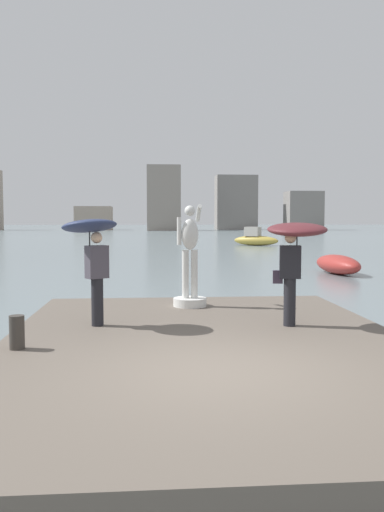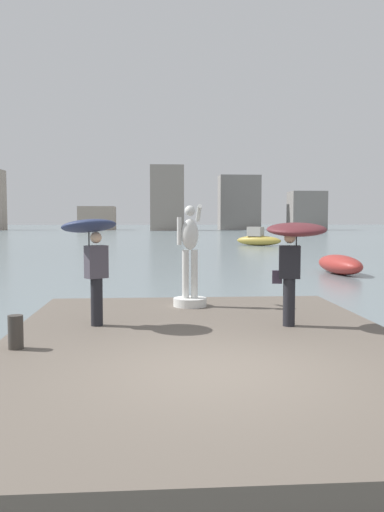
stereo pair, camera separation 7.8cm
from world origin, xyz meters
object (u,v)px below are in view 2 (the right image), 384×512
object	(u,v)px
mooring_bollard	(16,332)
boat_rightward	(340,264)
statue_white_figure	(190,269)
onlooker_right	(294,243)
onlooker_left	(91,243)
boat_far	(258,239)

from	to	relation	value
mooring_bollard	boat_rightward	distance (m)	17.36
statue_white_figure	onlooker_right	xyz separation A→B (m)	(1.75, -2.32, 0.68)
onlooker_left	boat_rightward	xyz separation A→B (m)	(9.15, 12.47, -1.51)
statue_white_figure	mooring_bollard	bearing A→B (deg)	-127.86
onlooker_right	mooring_bollard	size ratio (longest dim) A/B	3.80
onlooker_left	boat_rightward	size ratio (longest dim) A/B	0.55
onlooker_right	statue_white_figure	bearing A→B (deg)	127.00
boat_far	boat_rightward	size ratio (longest dim) A/B	1.14
mooring_bollard	boat_far	xyz separation A→B (m)	(11.47, 38.98, -0.06)
mooring_bollard	boat_far	world-z (taller)	boat_far
onlooker_left	boat_rightward	world-z (taller)	onlooker_left
statue_white_figure	boat_rightward	distance (m)	12.68
onlooker_right	boat_far	size ratio (longest dim) A/B	0.46
statue_white_figure	boat_far	bearing A→B (deg)	76.33
onlooker_right	boat_far	world-z (taller)	onlooker_right
statue_white_figure	boat_rightward	xyz separation A→B (m)	(7.21, 10.40, -0.83)
mooring_bollard	boat_far	size ratio (longest dim) A/B	0.12
onlooker_right	boat_far	distance (m)	38.22
onlooker_left	boat_rightward	bearing A→B (deg)	53.72
statue_white_figure	mooring_bollard	world-z (taller)	statue_white_figure
boat_far	boat_rightward	xyz separation A→B (m)	(-1.37, -24.86, -0.18)
statue_white_figure	boat_far	distance (m)	36.29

